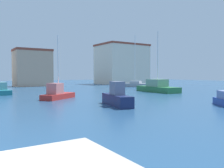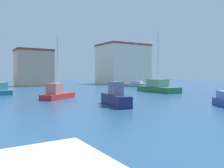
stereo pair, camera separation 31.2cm
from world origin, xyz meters
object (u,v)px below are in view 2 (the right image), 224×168
(sailboat_red_far_left, at_px, (57,93))
(sailboat_grey_outer_mooring, at_px, (136,84))
(sailboat_green_mid_harbor, at_px, (158,87))
(motorboat_navy_inner_mooring, at_px, (116,97))

(sailboat_red_far_left, height_order, sailboat_grey_outer_mooring, sailboat_grey_outer_mooring)
(sailboat_red_far_left, relative_size, sailboat_grey_outer_mooring, 0.63)
(sailboat_red_far_left, xyz_separation_m, sailboat_grey_outer_mooring, (22.64, 15.02, -0.11))
(sailboat_green_mid_harbor, relative_size, sailboat_red_far_left, 1.33)
(motorboat_navy_inner_mooring, height_order, sailboat_grey_outer_mooring, sailboat_grey_outer_mooring)
(sailboat_red_far_left, distance_m, sailboat_grey_outer_mooring, 27.17)
(sailboat_green_mid_harbor, bearing_deg, sailboat_red_far_left, -173.96)
(motorboat_navy_inner_mooring, distance_m, sailboat_red_far_left, 8.31)
(sailboat_grey_outer_mooring, bearing_deg, sailboat_green_mid_harbor, -115.00)
(sailboat_green_mid_harbor, distance_m, sailboat_red_far_left, 16.54)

